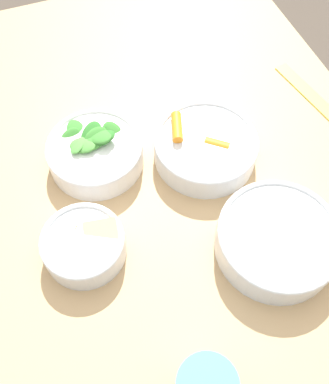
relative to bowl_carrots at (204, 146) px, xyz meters
name	(u,v)px	position (x,y,z in m)	size (l,w,h in m)	color
ground_plane	(161,298)	(0.00, -0.09, -0.80)	(10.00, 10.00, 0.00)	#4C4238
dining_table	(158,204)	(0.00, -0.09, -0.15)	(1.12, 0.86, 0.77)	tan
bowl_carrots	(204,146)	(0.00, 0.00, 0.00)	(0.19, 0.19, 0.06)	silver
bowl_greens	(95,151)	(-0.06, -0.19, 0.00)	(0.17, 0.17, 0.07)	white
bowl_beans_hotdog	(277,240)	(0.21, 0.03, 0.00)	(0.19, 0.19, 0.06)	silver
bowl_cookies	(84,245)	(0.11, -0.25, 0.00)	(0.13, 0.13, 0.05)	silver
ruler	(327,111)	(-0.01, 0.27, -0.03)	(0.30, 0.08, 0.00)	#EADB4C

